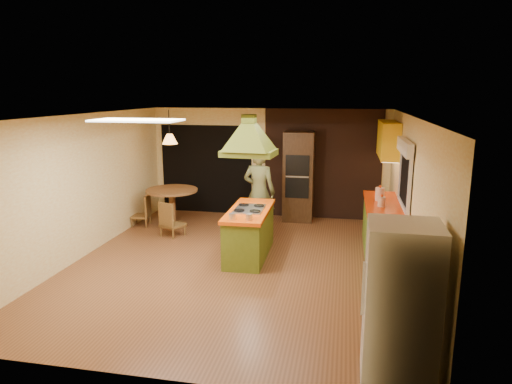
% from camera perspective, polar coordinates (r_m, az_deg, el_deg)
% --- Properties ---
extents(ground, '(6.50, 6.50, 0.00)m').
position_cam_1_polar(ground, '(7.87, -2.49, -8.97)').
color(ground, brown).
rests_on(ground, ground).
extents(room_walls, '(5.50, 6.50, 6.50)m').
position_cam_1_polar(room_walls, '(7.51, -2.58, -0.05)').
color(room_walls, '#F8E9B2').
rests_on(room_walls, ground).
extents(ceiling_plane, '(6.50, 6.50, 0.00)m').
position_cam_1_polar(ceiling_plane, '(7.34, -2.68, 9.52)').
color(ceiling_plane, silver).
rests_on(ceiling_plane, room_walls).
extents(brick_panel, '(2.64, 0.03, 2.50)m').
position_cam_1_polar(brick_panel, '(10.49, 8.30, 3.42)').
color(brick_panel, '#381E14').
rests_on(brick_panel, ground).
extents(nook_opening, '(2.20, 0.03, 2.10)m').
position_cam_1_polar(nook_opening, '(11.00, -6.21, 2.84)').
color(nook_opening, black).
rests_on(nook_opening, ground).
extents(right_counter, '(0.62, 3.05, 0.92)m').
position_cam_1_polar(right_counter, '(8.12, 15.66, -5.31)').
color(right_counter, olive).
rests_on(right_counter, ground).
extents(upper_cabinets, '(0.34, 1.40, 0.70)m').
position_cam_1_polar(upper_cabinets, '(9.40, 16.21, 6.32)').
color(upper_cabinets, yellow).
rests_on(upper_cabinets, room_walls).
extents(window_right, '(0.12, 1.35, 1.06)m').
position_cam_1_polar(window_right, '(7.66, 18.18, 3.55)').
color(window_right, black).
rests_on(window_right, room_walls).
extents(fluor_panel, '(1.20, 0.60, 0.03)m').
position_cam_1_polar(fluor_panel, '(6.58, -14.69, 8.67)').
color(fluor_panel, white).
rests_on(fluor_panel, ceiling_plane).
extents(kitchen_island, '(0.72, 1.72, 0.87)m').
position_cam_1_polar(kitchen_island, '(8.10, -0.83, -5.06)').
color(kitchen_island, '#60701C').
rests_on(kitchen_island, ground).
extents(range_hood, '(0.93, 0.70, 0.78)m').
position_cam_1_polar(range_hood, '(7.75, -0.88, 7.89)').
color(range_hood, '#596419').
rests_on(range_hood, ceiling_plane).
extents(man, '(0.72, 0.53, 1.80)m').
position_cam_1_polar(man, '(9.13, 0.41, -0.01)').
color(man, '#4A4C28').
rests_on(man, ground).
extents(refrigerator, '(0.70, 0.66, 1.67)m').
position_cam_1_polar(refrigerator, '(4.79, 17.58, -13.41)').
color(refrigerator, silver).
rests_on(refrigerator, ground).
extents(wall_oven, '(0.67, 0.61, 2.01)m').
position_cam_1_polar(wall_oven, '(10.29, 5.34, 1.93)').
color(wall_oven, '#422915').
rests_on(wall_oven, ground).
extents(dining_table, '(1.10, 1.10, 0.82)m').
position_cam_1_polar(dining_table, '(10.00, -10.43, -1.00)').
color(dining_table, brown).
rests_on(dining_table, ground).
extents(chair_left, '(0.42, 0.42, 0.68)m').
position_cam_1_polar(chair_left, '(10.25, -14.23, -2.26)').
color(chair_left, brown).
rests_on(chair_left, ground).
extents(chair_near, '(0.52, 0.52, 0.72)m').
position_cam_1_polar(chair_near, '(9.38, -10.40, -3.29)').
color(chair_near, brown).
rests_on(chair_near, ground).
extents(pendant_lamp, '(0.40, 0.40, 0.21)m').
position_cam_1_polar(pendant_lamp, '(9.79, -10.74, 6.53)').
color(pendant_lamp, '#FF9E3F').
rests_on(pendant_lamp, ceiling_plane).
extents(canister_large, '(0.19, 0.19, 0.24)m').
position_cam_1_polar(canister_large, '(8.64, 15.21, -0.25)').
color(canister_large, '#F8E1C7').
rests_on(canister_large, right_counter).
extents(canister_medium, '(0.16, 0.16, 0.17)m').
position_cam_1_polar(canister_medium, '(8.73, 15.16, -0.33)').
color(canister_medium, beige).
rests_on(canister_medium, right_counter).
extents(canister_small, '(0.13, 0.13, 0.17)m').
position_cam_1_polar(canister_small, '(8.19, 15.41, -1.18)').
color(canister_small, beige).
rests_on(canister_small, right_counter).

